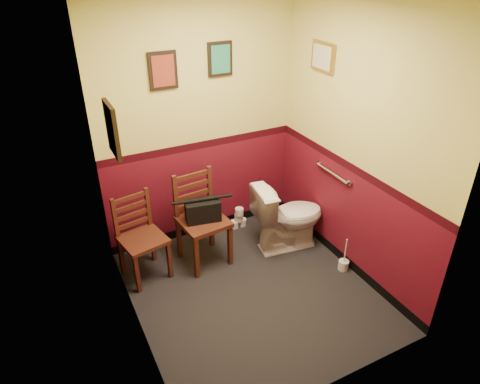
{
  "coord_description": "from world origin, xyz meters",
  "views": [
    {
      "loc": [
        -1.56,
        -2.82,
        2.93
      ],
      "look_at": [
        0.0,
        0.25,
        1.0
      ],
      "focal_mm": 32.0,
      "sensor_mm": 36.0,
      "label": 1
    }
  ],
  "objects": [
    {
      "name": "wall_right",
      "position": [
        1.1,
        0.0,
        1.35
      ],
      "size": [
        0.0,
        2.4,
        2.7
      ],
      "primitive_type": "cube",
      "rotation": [
        1.57,
        0.0,
        -1.57
      ],
      "color": "#580E1E",
      "rests_on": "ground"
    },
    {
      "name": "chair_left",
      "position": [
        -0.86,
        0.75,
        0.45
      ],
      "size": [
        0.49,
        0.49,
        0.89
      ],
      "rotation": [
        0.0,
        0.0,
        0.19
      ],
      "color": "#552719",
      "rests_on": "floor"
    },
    {
      "name": "toilet",
      "position": [
        0.72,
        0.49,
        0.39
      ],
      "size": [
        0.84,
        0.54,
        0.78
      ],
      "primitive_type": "imported",
      "rotation": [
        0.0,
        0.0,
        1.45
      ],
      "color": "white",
      "rests_on": "floor"
    },
    {
      "name": "framed_print_back_a",
      "position": [
        -0.35,
        1.18,
        1.95
      ],
      "size": [
        0.28,
        0.04,
        0.36
      ],
      "color": "black",
      "rests_on": "wall_back"
    },
    {
      "name": "handbag",
      "position": [
        -0.22,
        0.66,
        0.63
      ],
      "size": [
        0.38,
        0.24,
        0.26
      ],
      "rotation": [
        0.0,
        0.0,
        -0.18
      ],
      "color": "black",
      "rests_on": "chair_right"
    },
    {
      "name": "framed_print_left",
      "position": [
        -1.08,
        0.1,
        1.85
      ],
      "size": [
        0.04,
        0.3,
        0.38
      ],
      "color": "black",
      "rests_on": "wall_left"
    },
    {
      "name": "wall_front",
      "position": [
        0.0,
        -1.2,
        1.35
      ],
      "size": [
        2.2,
        0.0,
        2.7
      ],
      "primitive_type": "cube",
      "rotation": [
        -1.57,
        0.0,
        0.0
      ],
      "color": "#580E1E",
      "rests_on": "ground"
    },
    {
      "name": "floor",
      "position": [
        0.0,
        0.0,
        0.0
      ],
      "size": [
        2.2,
        2.4,
        0.0
      ],
      "primitive_type": "cube",
      "color": "black",
      "rests_on": "ground"
    },
    {
      "name": "toilet_brush",
      "position": [
        1.02,
        -0.15,
        0.06
      ],
      "size": [
        0.11,
        0.11,
        0.39
      ],
      "color": "silver",
      "rests_on": "floor"
    },
    {
      "name": "framed_print_back_b",
      "position": [
        0.25,
        1.18,
        2.0
      ],
      "size": [
        0.26,
        0.04,
        0.34
      ],
      "color": "black",
      "rests_on": "wall_back"
    },
    {
      "name": "wall_back",
      "position": [
        0.0,
        1.2,
        1.35
      ],
      "size": [
        2.2,
        0.0,
        2.7
      ],
      "primitive_type": "cube",
      "rotation": [
        1.57,
        0.0,
        0.0
      ],
      "color": "#580E1E",
      "rests_on": "ground"
    },
    {
      "name": "grab_bar",
      "position": [
        1.07,
        0.25,
        0.95
      ],
      "size": [
        0.05,
        0.56,
        0.06
      ],
      "color": "silver",
      "rests_on": "wall_right"
    },
    {
      "name": "framed_print_right",
      "position": [
        1.08,
        0.6,
        2.05
      ],
      "size": [
        0.04,
        0.34,
        0.28
      ],
      "color": "olive",
      "rests_on": "wall_right"
    },
    {
      "name": "chair_right",
      "position": [
        -0.22,
        0.71,
        0.5
      ],
      "size": [
        0.51,
        0.51,
        1.0
      ],
      "rotation": [
        0.0,
        0.0,
        0.1
      ],
      "color": "#552719",
      "rests_on": "floor"
    },
    {
      "name": "tp_stack",
      "position": [
        0.4,
        1.07,
        0.11
      ],
      "size": [
        0.21,
        0.13,
        0.27
      ],
      "color": "silver",
      "rests_on": "floor"
    },
    {
      "name": "wall_left",
      "position": [
        -1.1,
        0.0,
        1.35
      ],
      "size": [
        0.0,
        2.4,
        2.7
      ],
      "primitive_type": "cube",
      "rotation": [
        1.57,
        0.0,
        1.57
      ],
      "color": "#580E1E",
      "rests_on": "ground"
    }
  ]
}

